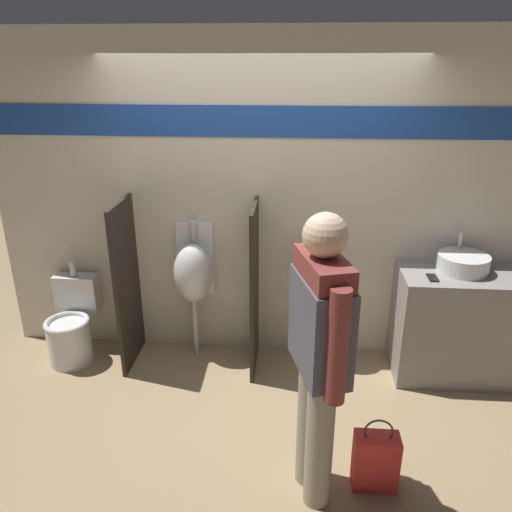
# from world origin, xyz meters

# --- Properties ---
(ground_plane) EXTENTS (16.00, 16.00, 0.00)m
(ground_plane) POSITION_xyz_m (0.00, 0.00, 0.00)
(ground_plane) COLOR #997F5B
(display_wall) EXTENTS (4.49, 0.07, 2.70)m
(display_wall) POSITION_xyz_m (0.00, 0.60, 1.36)
(display_wall) COLOR beige
(display_wall) RESTS_ON ground_plane
(sink_counter) EXTENTS (1.06, 0.55, 0.90)m
(sink_counter) POSITION_xyz_m (1.66, 0.29, 0.45)
(sink_counter) COLOR gray
(sink_counter) RESTS_ON ground_plane
(sink_basin) EXTENTS (0.40, 0.40, 0.28)m
(sink_basin) POSITION_xyz_m (1.61, 0.35, 0.97)
(sink_basin) COLOR silver
(sink_basin) RESTS_ON sink_counter
(cell_phone) EXTENTS (0.07, 0.14, 0.01)m
(cell_phone) POSITION_xyz_m (1.35, 0.18, 0.91)
(cell_phone) COLOR black
(cell_phone) RESTS_ON sink_counter
(divider_near_counter) EXTENTS (0.03, 0.56, 1.42)m
(divider_near_counter) POSITION_xyz_m (-1.08, 0.29, 0.71)
(divider_near_counter) COLOR #28231E
(divider_near_counter) RESTS_ON ground_plane
(divider_mid) EXTENTS (0.03, 0.56, 1.42)m
(divider_mid) POSITION_xyz_m (-0.02, 0.29, 0.71)
(divider_mid) COLOR #28231E
(divider_mid) RESTS_ON ground_plane
(urinal_near_counter) EXTENTS (0.33, 0.29, 1.21)m
(urinal_near_counter) POSITION_xyz_m (-0.55, 0.43, 0.78)
(urinal_near_counter) COLOR silver
(urinal_near_counter) RESTS_ON ground_plane
(urinal_far) EXTENTS (0.33, 0.29, 1.21)m
(urinal_far) POSITION_xyz_m (0.51, 0.43, 0.78)
(urinal_far) COLOR silver
(urinal_far) RESTS_ON ground_plane
(toilet) EXTENTS (0.38, 0.54, 0.85)m
(toilet) POSITION_xyz_m (-1.61, 0.28, 0.30)
(toilet) COLOR silver
(toilet) RESTS_ON ground_plane
(person_in_vest) EXTENTS (0.34, 0.60, 1.76)m
(person_in_vest) POSITION_xyz_m (0.44, -1.03, 1.02)
(person_in_vest) COLOR gray
(person_in_vest) RESTS_ON ground_plane
(shopping_bag) EXTENTS (0.27, 0.15, 0.50)m
(shopping_bag) POSITION_xyz_m (0.82, -0.97, 0.19)
(shopping_bag) COLOR red
(shopping_bag) RESTS_ON ground_plane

